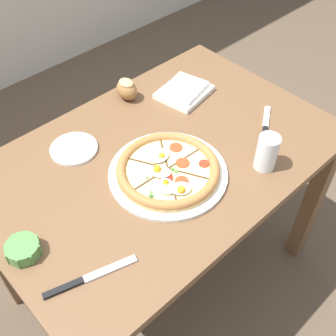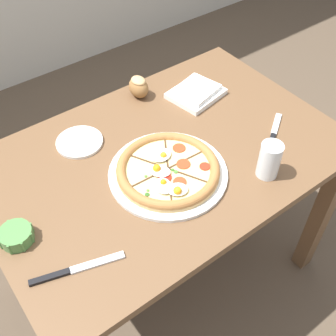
{
  "view_description": "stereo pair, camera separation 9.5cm",
  "coord_description": "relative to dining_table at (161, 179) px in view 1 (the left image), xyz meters",
  "views": [
    {
      "loc": [
        -0.64,
        -0.72,
        1.7
      ],
      "look_at": [
        -0.04,
        -0.08,
        0.77
      ],
      "focal_mm": 45.0,
      "sensor_mm": 36.0,
      "label": 1
    },
    {
      "loc": [
        -0.57,
        -0.78,
        1.7
      ],
      "look_at": [
        -0.04,
        -0.08,
        0.77
      ],
      "focal_mm": 45.0,
      "sensor_mm": 36.0,
      "label": 2
    }
  ],
  "objects": [
    {
      "name": "bread_piece_near",
      "position": [
        0.11,
        0.3,
        0.16
      ],
      "size": [
        0.07,
        0.09,
        0.08
      ],
      "rotation": [
        0.0,
        0.0,
        1.55
      ],
      "color": "olive",
      "rests_on": "dining_table"
    },
    {
      "name": "knife_spare",
      "position": [
        0.36,
        -0.14,
        0.12
      ],
      "size": [
        0.17,
        0.12,
        0.01
      ],
      "rotation": [
        0.0,
        0.0,
        0.59
      ],
      "color": "silver",
      "rests_on": "dining_table"
    },
    {
      "name": "ground_plane",
      "position": [
        0.0,
        0.0,
        -0.63
      ],
      "size": [
        12.0,
        12.0,
        0.0
      ],
      "primitive_type": "plane",
      "color": "brown"
    },
    {
      "name": "pizza",
      "position": [
        -0.04,
        -0.08,
        0.14
      ],
      "size": [
        0.37,
        0.37,
        0.05
      ],
      "color": "white",
      "rests_on": "dining_table"
    },
    {
      "name": "dining_table",
      "position": [
        0.0,
        0.0,
        0.0
      ],
      "size": [
        1.16,
        0.77,
        0.74
      ],
      "color": "brown",
      "rests_on": "ground_plane"
    },
    {
      "name": "side_saucer",
      "position": [
        -0.19,
        0.21,
        0.12
      ],
      "size": [
        0.15,
        0.15,
        0.01
      ],
      "color": "white",
      "rests_on": "dining_table"
    },
    {
      "name": "napkin_folded",
      "position": [
        0.28,
        0.18,
        0.13
      ],
      "size": [
        0.21,
        0.19,
        0.04
      ],
      "rotation": [
        0.0,
        0.0,
        0.18
      ],
      "color": "white",
      "rests_on": "dining_table"
    },
    {
      "name": "knife_main",
      "position": [
        -0.43,
        -0.21,
        0.12
      ],
      "size": [
        0.24,
        0.09,
        0.01
      ],
      "rotation": [
        0.0,
        0.0,
        -0.29
      ],
      "color": "silver",
      "rests_on": "dining_table"
    },
    {
      "name": "ramekin_bowl",
      "position": [
        -0.51,
        -0.03,
        0.14
      ],
      "size": [
        0.1,
        0.1,
        0.04
      ],
      "color": "#4C8442",
      "rests_on": "dining_table"
    },
    {
      "name": "water_glass",
      "position": [
        0.2,
        -0.26,
        0.17
      ],
      "size": [
        0.07,
        0.07,
        0.12
      ],
      "color": "white",
      "rests_on": "dining_table"
    }
  ]
}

